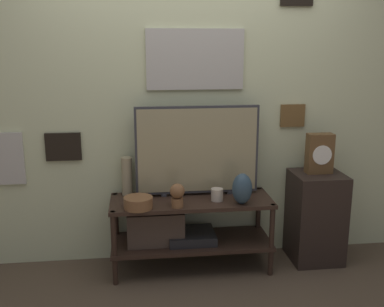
% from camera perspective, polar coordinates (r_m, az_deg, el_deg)
% --- Properties ---
extents(ground_plane, '(12.00, 12.00, 0.00)m').
position_cam_1_polar(ground_plane, '(3.44, 0.47, -16.24)').
color(ground_plane, '#4C3D2D').
extents(wall_back, '(6.40, 0.08, 2.70)m').
position_cam_1_polar(wall_back, '(3.53, -0.68, 7.78)').
color(wall_back, beige).
rests_on(wall_back, ground_plane).
extents(media_console, '(1.23, 0.44, 0.57)m').
position_cam_1_polar(media_console, '(3.50, -1.81, -9.14)').
color(media_console, black).
rests_on(media_console, ground_plane).
extents(television, '(0.95, 0.05, 0.70)m').
position_cam_1_polar(television, '(3.43, 0.68, 0.42)').
color(television, '#333338').
rests_on(television, media_console).
extents(vase_tall_ceramic, '(0.08, 0.08, 0.30)m').
position_cam_1_polar(vase_tall_ceramic, '(3.53, -8.25, -2.88)').
color(vase_tall_ceramic, tan).
rests_on(vase_tall_ceramic, media_console).
extents(vase_urn_stoneware, '(0.15, 0.14, 0.23)m').
position_cam_1_polar(vase_urn_stoneware, '(3.33, 6.39, -4.46)').
color(vase_urn_stoneware, '#2D4251').
rests_on(vase_urn_stoneware, media_console).
extents(vase_wide_bowl, '(0.21, 0.21, 0.08)m').
position_cam_1_polar(vase_wide_bowl, '(3.26, -6.84, -6.21)').
color(vase_wide_bowl, brown).
rests_on(vase_wide_bowl, media_console).
extents(candle_jar, '(0.09, 0.09, 0.09)m').
position_cam_1_polar(candle_jar, '(3.40, 3.20, -5.23)').
color(candle_jar, '#C1B29E').
rests_on(candle_jar, media_console).
extents(decorative_bust, '(0.11, 0.11, 0.18)m').
position_cam_1_polar(decorative_bust, '(3.24, -1.88, -5.21)').
color(decorative_bust, brown).
rests_on(decorative_bust, media_console).
extents(side_table, '(0.39, 0.39, 0.73)m').
position_cam_1_polar(side_table, '(3.78, 15.41, -7.75)').
color(side_table, black).
rests_on(side_table, ground_plane).
extents(mantel_clock, '(0.20, 0.11, 0.31)m').
position_cam_1_polar(mantel_clock, '(3.65, 15.89, 0.00)').
color(mantel_clock, brown).
rests_on(mantel_clock, side_table).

